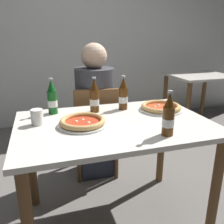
{
  "coord_description": "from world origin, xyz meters",
  "views": [
    {
      "loc": [
        -0.42,
        -1.33,
        1.27
      ],
      "look_at": [
        0.0,
        0.05,
        0.8
      ],
      "focal_mm": 38.05,
      "sensor_mm": 36.0,
      "label": 1
    }
  ],
  "objects_px": {
    "pizza_marinara_far": "(161,107)",
    "beer_bottle_center": "(168,117)",
    "beer_bottle_left": "(52,99)",
    "dining_table_background": "(198,86)",
    "beer_bottle_right": "(94,98)",
    "beer_bottle_extra": "(123,95)",
    "dining_table_main": "(114,139)",
    "paper_cup": "(37,117)",
    "diner_seated": "(95,114)",
    "chair_behind_table": "(96,127)",
    "pizza_margherita_near": "(83,122)"
  },
  "relations": [
    {
      "from": "dining_table_main",
      "to": "diner_seated",
      "type": "distance_m",
      "value": 0.66
    },
    {
      "from": "diner_seated",
      "to": "beer_bottle_right",
      "type": "height_order",
      "value": "diner_seated"
    },
    {
      "from": "beer_bottle_left",
      "to": "chair_behind_table",
      "type": "bearing_deg",
      "value": 40.58
    },
    {
      "from": "chair_behind_table",
      "to": "pizza_margherita_near",
      "type": "xyz_separation_m",
      "value": [
        -0.22,
        -0.61,
        0.29
      ]
    },
    {
      "from": "chair_behind_table",
      "to": "beer_bottle_right",
      "type": "height_order",
      "value": "beer_bottle_right"
    },
    {
      "from": "pizza_margherita_near",
      "to": "chair_behind_table",
      "type": "bearing_deg",
      "value": 70.24
    },
    {
      "from": "dining_table_main",
      "to": "pizza_margherita_near",
      "type": "xyz_separation_m",
      "value": [
        -0.2,
        -0.0,
        0.14
      ]
    },
    {
      "from": "beer_bottle_center",
      "to": "paper_cup",
      "type": "distance_m",
      "value": 0.77
    },
    {
      "from": "chair_behind_table",
      "to": "beer_bottle_left",
      "type": "height_order",
      "value": "beer_bottle_left"
    },
    {
      "from": "chair_behind_table",
      "to": "beer_bottle_right",
      "type": "relative_size",
      "value": 3.44
    },
    {
      "from": "dining_table_background",
      "to": "pizza_margherita_near",
      "type": "height_order",
      "value": "pizza_margherita_near"
    },
    {
      "from": "chair_behind_table",
      "to": "beer_bottle_center",
      "type": "bearing_deg",
      "value": 108.67
    },
    {
      "from": "paper_cup",
      "to": "pizza_margherita_near",
      "type": "bearing_deg",
      "value": -21.19
    },
    {
      "from": "diner_seated",
      "to": "beer_bottle_right",
      "type": "distance_m",
      "value": 0.51
    },
    {
      "from": "diner_seated",
      "to": "beer_bottle_right",
      "type": "relative_size",
      "value": 4.89
    },
    {
      "from": "beer_bottle_left",
      "to": "beer_bottle_right",
      "type": "xyz_separation_m",
      "value": [
        0.28,
        -0.05,
        0.0
      ]
    },
    {
      "from": "diner_seated",
      "to": "beer_bottle_extra",
      "type": "bearing_deg",
      "value": -74.72
    },
    {
      "from": "beer_bottle_center",
      "to": "beer_bottle_left",
      "type": "bearing_deg",
      "value": 135.2
    },
    {
      "from": "diner_seated",
      "to": "beer_bottle_extra",
      "type": "xyz_separation_m",
      "value": [
        0.11,
        -0.42,
        0.27
      ]
    },
    {
      "from": "beer_bottle_center",
      "to": "pizza_marinara_far",
      "type": "bearing_deg",
      "value": 66.25
    },
    {
      "from": "dining_table_main",
      "to": "beer_bottle_right",
      "type": "xyz_separation_m",
      "value": [
        -0.07,
        0.24,
        0.22
      ]
    },
    {
      "from": "dining_table_main",
      "to": "paper_cup",
      "type": "height_order",
      "value": "paper_cup"
    },
    {
      "from": "pizza_margherita_near",
      "to": "beer_bottle_center",
      "type": "distance_m",
      "value": 0.5
    },
    {
      "from": "pizza_marinara_far",
      "to": "dining_table_background",
      "type": "bearing_deg",
      "value": 45.23
    },
    {
      "from": "pizza_margherita_near",
      "to": "beer_bottle_extra",
      "type": "relative_size",
      "value": 1.2
    },
    {
      "from": "pizza_marinara_far",
      "to": "beer_bottle_right",
      "type": "relative_size",
      "value": 1.24
    },
    {
      "from": "diner_seated",
      "to": "paper_cup",
      "type": "bearing_deg",
      "value": -130.87
    },
    {
      "from": "diner_seated",
      "to": "beer_bottle_extra",
      "type": "relative_size",
      "value": 4.89
    },
    {
      "from": "dining_table_background",
      "to": "pizza_marinara_far",
      "type": "relative_size",
      "value": 2.61
    },
    {
      "from": "beer_bottle_left",
      "to": "dining_table_main",
      "type": "bearing_deg",
      "value": -39.25
    },
    {
      "from": "diner_seated",
      "to": "beer_bottle_right",
      "type": "xyz_separation_m",
      "value": [
        -0.1,
        -0.42,
        0.27
      ]
    },
    {
      "from": "pizza_marinara_far",
      "to": "beer_bottle_center",
      "type": "relative_size",
      "value": 1.24
    },
    {
      "from": "dining_table_main",
      "to": "beer_bottle_extra",
      "type": "bearing_deg",
      "value": 59.23
    },
    {
      "from": "beer_bottle_right",
      "to": "pizza_marinara_far",
      "type": "bearing_deg",
      "value": -12.61
    },
    {
      "from": "dining_table_main",
      "to": "beer_bottle_right",
      "type": "height_order",
      "value": "beer_bottle_right"
    },
    {
      "from": "chair_behind_table",
      "to": "beer_bottle_right",
      "type": "bearing_deg",
      "value": 82.52
    },
    {
      "from": "beer_bottle_center",
      "to": "dining_table_main",
      "type": "bearing_deg",
      "value": 127.94
    },
    {
      "from": "dining_table_main",
      "to": "beer_bottle_left",
      "type": "xyz_separation_m",
      "value": [
        -0.35,
        0.29,
        0.22
      ]
    },
    {
      "from": "dining_table_main",
      "to": "chair_behind_table",
      "type": "distance_m",
      "value": 0.63
    },
    {
      "from": "beer_bottle_left",
      "to": "beer_bottle_center",
      "type": "relative_size",
      "value": 1.0
    },
    {
      "from": "dining_table_background",
      "to": "paper_cup",
      "type": "distance_m",
      "value": 2.53
    },
    {
      "from": "diner_seated",
      "to": "beer_bottle_extra",
      "type": "distance_m",
      "value": 0.51
    },
    {
      "from": "chair_behind_table",
      "to": "beer_bottle_left",
      "type": "bearing_deg",
      "value": 46.93
    },
    {
      "from": "chair_behind_table",
      "to": "beer_bottle_center",
      "type": "distance_m",
      "value": 0.98
    },
    {
      "from": "beer_bottle_right",
      "to": "beer_bottle_extra",
      "type": "distance_m",
      "value": 0.21
    },
    {
      "from": "pizza_margherita_near",
      "to": "beer_bottle_left",
      "type": "relative_size",
      "value": 1.2
    },
    {
      "from": "beer_bottle_center",
      "to": "dining_table_background",
      "type": "bearing_deg",
      "value": 49.32
    },
    {
      "from": "diner_seated",
      "to": "beer_bottle_extra",
      "type": "height_order",
      "value": "diner_seated"
    },
    {
      "from": "pizza_marinara_far",
      "to": "beer_bottle_center",
      "type": "distance_m",
      "value": 0.45
    },
    {
      "from": "dining_table_main",
      "to": "pizza_marinara_far",
      "type": "height_order",
      "value": "pizza_marinara_far"
    }
  ]
}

